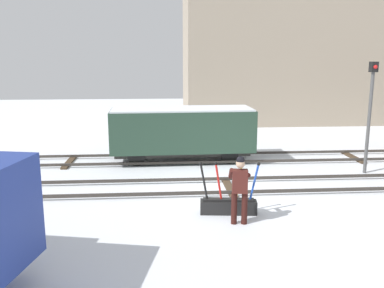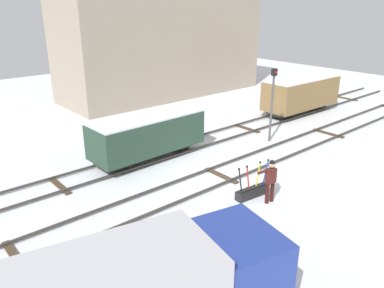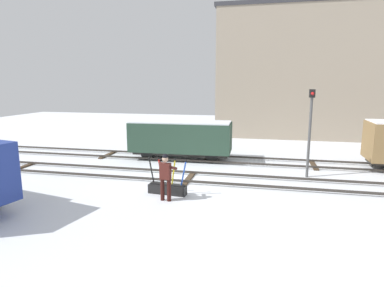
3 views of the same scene
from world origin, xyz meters
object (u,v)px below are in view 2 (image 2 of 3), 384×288
object	(u,v)px
freight_car_back_track	(148,135)
rail_worker	(270,178)
freight_car_near_switch	(301,93)
signal_post	(272,98)
switch_lever_frame	(252,191)

from	to	relation	value
freight_car_back_track	rail_worker	bearing A→B (deg)	-82.02
freight_car_near_switch	freight_car_back_track	world-z (taller)	freight_car_near_switch
rail_worker	signal_post	xyz separation A→B (m)	(5.47, 4.34, 1.44)
switch_lever_frame	signal_post	distance (m)	7.05
rail_worker	signal_post	bearing A→B (deg)	44.51
switch_lever_frame	signal_post	world-z (taller)	signal_post
freight_car_near_switch	signal_post	bearing A→B (deg)	-158.40
switch_lever_frame	freight_car_back_track	distance (m)	6.02
signal_post	freight_car_near_switch	size ratio (longest dim) A/B	0.67
rail_worker	freight_car_near_switch	bearing A→B (deg)	35.76
signal_post	freight_car_back_track	bearing A→B (deg)	161.34
rail_worker	signal_post	world-z (taller)	signal_post
rail_worker	signal_post	size ratio (longest dim) A/B	0.44
rail_worker	switch_lever_frame	bearing A→B (deg)	108.90
freight_car_near_switch	switch_lever_frame	bearing A→B (deg)	-151.94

